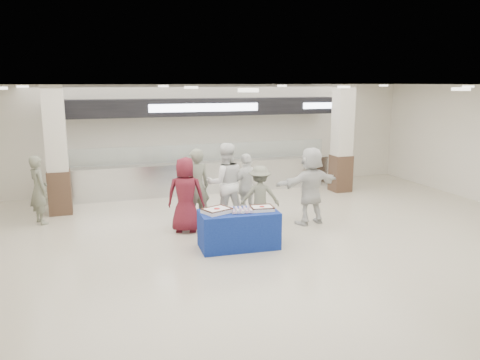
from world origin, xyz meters
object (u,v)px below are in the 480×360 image
object	(u,v)px
soldier_a	(196,187)
civilian_white	(311,186)
civilian_maroon	(186,195)
chef_tall	(225,183)
display_table	(239,229)
chef_short	(247,187)
soldier_bg	(39,190)
sheet_cake_left	(217,210)
soldier_b	(260,196)
sheet_cake_right	(262,208)
cupcake_tray	(241,210)

from	to	relation	value
soldier_a	civilian_white	bearing A→B (deg)	156.62
civilian_maroon	chef_tall	distance (m)	1.13
display_table	soldier_a	world-z (taller)	soldier_a
chef_short	civilian_maroon	bearing A→B (deg)	-0.97
soldier_bg	civilian_white	bearing A→B (deg)	-133.59
sheet_cake_left	soldier_b	distance (m)	1.81
soldier_bg	sheet_cake_right	bearing A→B (deg)	-150.42
display_table	soldier_bg	size ratio (longest dim) A/B	0.96
civilian_maroon	chef_short	size ratio (longest dim) A/B	1.04
sheet_cake_right	soldier_a	bearing A→B (deg)	115.33
civilian_maroon	soldier_bg	size ratio (longest dim) A/B	1.03
chef_short	sheet_cake_right	bearing A→B (deg)	63.11
sheet_cake_left	soldier_b	bearing A→B (deg)	41.69
display_table	cupcake_tray	size ratio (longest dim) A/B	3.33
sheet_cake_left	chef_tall	world-z (taller)	chef_tall
soldier_a	soldier_bg	bearing A→B (deg)	-24.27
display_table	civilian_white	bearing A→B (deg)	29.43
chef_short	civilian_white	bearing A→B (deg)	132.51
sheet_cake_left	soldier_b	size ratio (longest dim) A/B	0.44
civilian_maroon	soldier_a	size ratio (longest dim) A/B	0.94
sheet_cake_right	civilian_white	world-z (taller)	civilian_white
display_table	soldier_b	world-z (taller)	soldier_b
sheet_cake_left	civilian_white	world-z (taller)	civilian_white
soldier_a	chef_tall	distance (m)	0.69
soldier_a	soldier_bg	xyz separation A→B (m)	(-3.48, 1.18, -0.08)
sheet_cake_left	chef_short	bearing A→B (deg)	55.03
soldier_b	civilian_white	distance (m)	1.22
sheet_cake_left	civilian_white	bearing A→B (deg)	21.45
sheet_cake_left	chef_tall	xyz separation A→B (m)	(0.69, 1.74, 0.14)
sheet_cake_left	cupcake_tray	xyz separation A→B (m)	(0.48, -0.08, -0.02)
soldier_a	soldier_b	bearing A→B (deg)	150.28
cupcake_tray	chef_tall	size ratio (longest dim) A/B	0.25
sheet_cake_right	chef_tall	xyz separation A→B (m)	(-0.22, 1.84, 0.15)
chef_tall	soldier_b	world-z (taller)	chef_tall
sheet_cake_left	sheet_cake_right	xyz separation A→B (m)	(0.91, -0.10, -0.01)
cupcake_tray	civilian_maroon	xyz separation A→B (m)	(-0.83, 1.39, 0.05)
sheet_cake_right	civilian_white	xyz separation A→B (m)	(1.63, 1.09, 0.11)
chef_tall	soldier_b	bearing A→B (deg)	144.31
sheet_cake_left	chef_short	distance (m)	2.15
soldier_bg	chef_short	bearing A→B (deg)	-129.82
cupcake_tray	sheet_cake_right	bearing A→B (deg)	-2.66
soldier_a	chef_short	distance (m)	1.23
soldier_a	civilian_white	world-z (taller)	civilian_white
display_table	chef_short	bearing A→B (deg)	69.38
chef_tall	soldier_b	size ratio (longest dim) A/B	1.34
chef_short	cupcake_tray	bearing A→B (deg)	50.77
civilian_white	soldier_bg	xyz separation A→B (m)	(-6.01, 1.99, -0.10)
sheet_cake_left	soldier_b	xyz separation A→B (m)	(1.35, 1.21, -0.10)
sheet_cake_left	civilian_white	xyz separation A→B (m)	(2.54, 1.00, 0.10)
chef_tall	civilian_white	distance (m)	1.99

